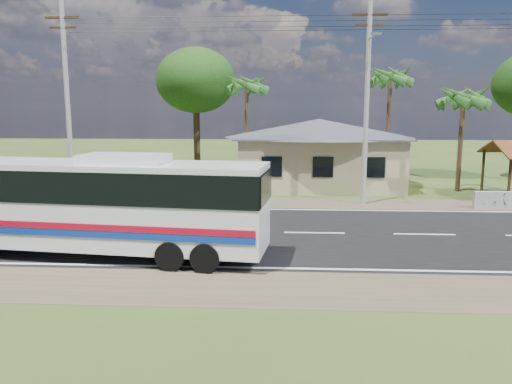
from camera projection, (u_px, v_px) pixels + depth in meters
The scene contains 10 objects.
ground at pixel (314, 233), 20.71m from camera, with size 120.00×120.00×0.00m, color #2C4518.
road at pixel (314, 233), 20.71m from camera, with size 120.00×16.00×0.03m.
house at pixel (319, 146), 33.00m from camera, with size 12.40×10.00×5.00m.
utility_poles at pixel (361, 95), 25.97m from camera, with size 32.80×2.22×11.00m.
palm_near at pixel (464, 98), 30.05m from camera, with size 2.80×2.80×6.70m.
palm_mid at pixel (390, 78), 34.43m from camera, with size 2.80×2.80×8.20m.
palm_far at pixel (247, 86), 35.55m from camera, with size 2.80×2.80×7.70m.
tree_behind_house at pixel (196, 81), 37.66m from camera, with size 6.00×6.00×9.61m.
coach_bus at pixel (100, 198), 17.22m from camera, with size 11.82×3.75×3.61m.
motorcycle at pixel (494, 201), 25.57m from camera, with size 0.58×1.65×0.87m, color black.
Camera 1 is at (-1.31, -20.23, 5.19)m, focal length 35.00 mm.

